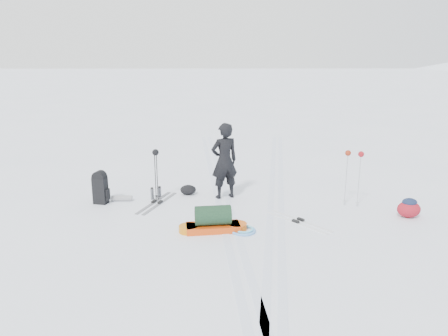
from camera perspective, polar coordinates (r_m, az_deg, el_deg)
The scene contains 13 objects.
ground at distance 9.76m, azimuth 0.23°, elevation -5.71°, with size 200.00×200.00×0.00m, color white.
ski_tracks at distance 10.61m, azimuth 3.44°, elevation -4.01°, with size 3.38×17.97×0.01m.
skier at distance 10.42m, azimuth 0.05°, elevation 0.92°, with size 0.67×0.44×1.84m, color black.
pulk_sled at distance 8.67m, azimuth -1.45°, elevation -6.98°, with size 1.39×0.56×0.52m.
expedition_rucksack at distance 10.57m, azimuth -15.53°, elevation -2.56°, with size 0.87×0.38×0.79m.
ski_poles_black at distance 10.35m, azimuth -8.92°, elevation 1.22°, with size 0.15×0.16×1.25m.
ski_poles_silver at distance 10.23m, azimuth 16.62°, elevation 1.01°, with size 0.39×0.25×1.30m.
touring_skis_grey at distance 10.40m, azimuth -8.74°, elevation -4.49°, with size 0.79×1.63×0.06m.
touring_skis_white at distance 9.30m, azimuth 9.66°, elevation -6.89°, with size 1.23×1.41×0.06m.
rope_coil at distance 8.71m, azimuth 2.54°, elevation -8.09°, with size 0.58×0.58×0.06m.
small_daypack at distance 10.17m, azimuth 23.00°, elevation -4.84°, with size 0.54×0.43×0.42m.
thermos_pair at distance 10.71m, azimuth -8.90°, elevation -3.22°, with size 0.23×0.24×0.30m.
stuff_sack at distance 10.91m, azimuth -4.71°, elevation -2.86°, with size 0.43×0.34×0.25m.
Camera 1 is at (-0.21, -9.14, 3.39)m, focal length 35.00 mm.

